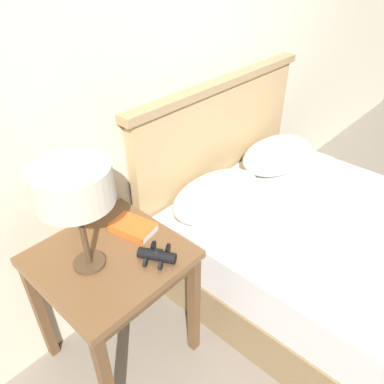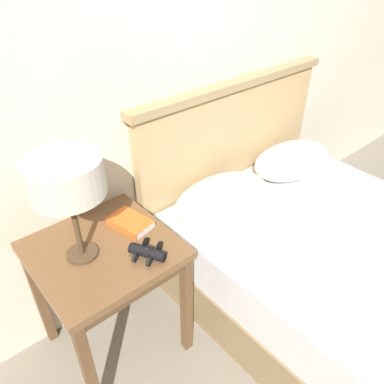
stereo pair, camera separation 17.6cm
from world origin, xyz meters
TOP-DOWN VIEW (x-y plane):
  - ground_plane at (0.00, 0.00)m, footprint 20.00×20.00m
  - wall_back at (0.00, 0.90)m, footprint 8.00×0.06m
  - nightstand at (-0.50, 0.59)m, footprint 0.58×0.58m
  - bed at (0.54, -0.02)m, footprint 1.44×1.91m
  - table_lamp at (-0.58, 0.60)m, footprint 0.29×0.29m
  - book_on_nightstand at (-0.33, 0.62)m, footprint 0.16×0.21m
  - binoculars_pair at (-0.38, 0.41)m, footprint 0.16×0.16m

SIDE VIEW (x-z plane):
  - ground_plane at x=0.00m, z-range 0.00..0.00m
  - bed at x=0.54m, z-range -0.26..0.86m
  - nightstand at x=-0.50m, z-range 0.25..0.92m
  - book_on_nightstand at x=-0.33m, z-range 0.67..0.71m
  - binoculars_pair at x=-0.38m, z-range 0.67..0.72m
  - table_lamp at x=-0.58m, z-range 0.82..1.28m
  - wall_back at x=0.00m, z-range 0.00..2.60m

